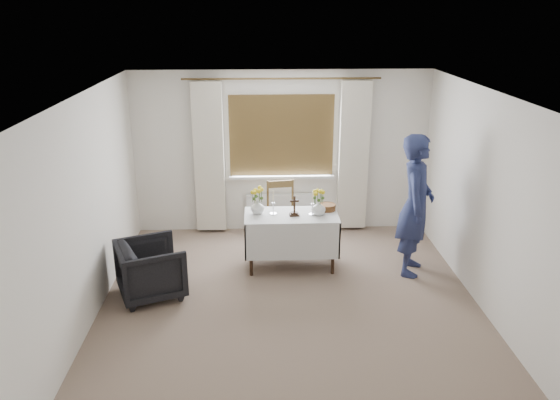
# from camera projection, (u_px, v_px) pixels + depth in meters

# --- Properties ---
(ground) EXTENTS (5.00, 5.00, 0.00)m
(ground) POSITION_uv_depth(u_px,v_px,m) (291.00, 309.00, 6.42)
(ground) COLOR #89705E
(ground) RESTS_ON ground
(altar_table) EXTENTS (1.24, 0.64, 0.76)m
(altar_table) POSITION_uv_depth(u_px,v_px,m) (291.00, 241.00, 7.36)
(altar_table) COLOR silver
(altar_table) RESTS_ON ground
(wooden_chair) EXTENTS (0.49, 0.49, 0.95)m
(wooden_chair) POSITION_uv_depth(u_px,v_px,m) (282.00, 214.00, 8.03)
(wooden_chair) COLOR brown
(wooden_chair) RESTS_ON ground
(armchair) EXTENTS (0.99, 0.97, 0.70)m
(armchair) POSITION_uv_depth(u_px,v_px,m) (151.00, 269.00, 6.64)
(armchair) COLOR black
(armchair) RESTS_ON ground
(person) EXTENTS (0.65, 0.80, 1.88)m
(person) POSITION_uv_depth(u_px,v_px,m) (416.00, 205.00, 7.06)
(person) COLOR navy
(person) RESTS_ON ground
(radiator) EXTENTS (1.10, 0.10, 0.60)m
(radiator) POSITION_uv_depth(u_px,v_px,m) (282.00, 212.00, 8.60)
(radiator) COLOR silver
(radiator) RESTS_ON ground
(wooden_cross) EXTENTS (0.13, 0.10, 0.27)m
(wooden_cross) POSITION_uv_depth(u_px,v_px,m) (294.00, 206.00, 7.15)
(wooden_cross) COLOR black
(wooden_cross) RESTS_ON altar_table
(candlestick_left) EXTENTS (0.12, 0.12, 0.33)m
(candlestick_left) POSITION_uv_depth(u_px,v_px,m) (273.00, 202.00, 7.19)
(candlestick_left) COLOR silver
(candlestick_left) RESTS_ON altar_table
(candlestick_right) EXTENTS (0.12, 0.12, 0.32)m
(candlestick_right) POSITION_uv_depth(u_px,v_px,m) (312.00, 203.00, 7.17)
(candlestick_right) COLOR silver
(candlestick_right) RESTS_ON altar_table
(flower_vase_left) EXTENTS (0.24, 0.24, 0.19)m
(flower_vase_left) POSITION_uv_depth(u_px,v_px,m) (257.00, 207.00, 7.24)
(flower_vase_left) COLOR silver
(flower_vase_left) RESTS_ON altar_table
(flower_vase_right) EXTENTS (0.25, 0.25, 0.19)m
(flower_vase_right) POSITION_uv_depth(u_px,v_px,m) (318.00, 208.00, 7.20)
(flower_vase_right) COLOR silver
(flower_vase_right) RESTS_ON altar_table
(wicker_basket) EXTENTS (0.24, 0.24, 0.09)m
(wicker_basket) POSITION_uv_depth(u_px,v_px,m) (327.00, 207.00, 7.38)
(wicker_basket) COLOR brown
(wicker_basket) RESTS_ON altar_table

